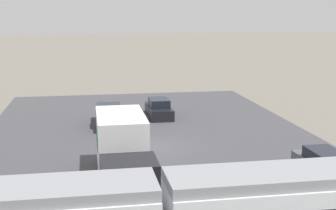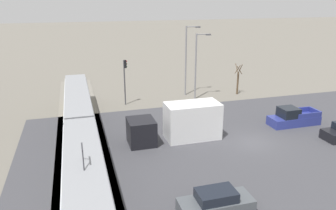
{
  "view_description": "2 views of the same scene",
  "coord_description": "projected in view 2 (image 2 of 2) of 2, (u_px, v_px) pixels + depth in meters",
  "views": [
    {
      "loc": [
        4.3,
        29.85,
        8.93
      ],
      "look_at": [
        -0.43,
        2.72,
        3.39
      ],
      "focal_mm": 50.0,
      "sensor_mm": 36.0,
      "label": 1
    },
    {
      "loc": [
        -23.74,
        14.92,
        12.56
      ],
      "look_at": [
        3.82,
        6.89,
        3.06
      ],
      "focal_mm": 35.0,
      "sensor_mm": 36.0,
      "label": 2
    }
  ],
  "objects": [
    {
      "name": "street_tree",
      "position": [
        238.0,
        81.0,
        43.94
      ],
      "size": [
        0.99,
        0.82,
        4.15
      ],
      "color": "brown",
      "rests_on": "ground"
    },
    {
      "name": "sedan_car_0",
      "position": [
        216.0,
        203.0,
        19.84
      ],
      "size": [
        1.77,
        4.58,
        1.45
      ],
      "color": "#4C5156",
      "rests_on": "ground"
    },
    {
      "name": "box_truck",
      "position": [
        180.0,
        123.0,
        29.78
      ],
      "size": [
        2.6,
        8.43,
        3.34
      ],
      "color": "black",
      "rests_on": "ground"
    },
    {
      "name": "street_lamp_near_crossing",
      "position": [
        197.0,
        62.0,
        40.98
      ],
      "size": [
        0.36,
        1.95,
        8.34
      ],
      "color": "gray",
      "rests_on": "ground"
    },
    {
      "name": "road_surface",
      "position": [
        253.0,
        143.0,
        29.54
      ],
      "size": [
        23.71,
        40.68,
        0.08
      ],
      "color": "#424247",
      "rests_on": "ground"
    },
    {
      "name": "traffic_light_pole",
      "position": [
        125.0,
        76.0,
        39.09
      ],
      "size": [
        0.28,
        0.47,
        5.5
      ],
      "color": "#47474C",
      "rests_on": "ground"
    },
    {
      "name": "light_rail_tram",
      "position": [
        81.0,
        137.0,
        26.81
      ],
      "size": [
        31.79,
        2.6,
        4.39
      ],
      "color": "white",
      "rests_on": "ground"
    },
    {
      "name": "ground_plane",
      "position": [
        253.0,
        143.0,
        29.55
      ],
      "size": [
        320.0,
        320.0,
        0.0
      ],
      "primitive_type": "plane",
      "color": "slate"
    },
    {
      "name": "rail_bed",
      "position": [
        84.0,
        165.0,
        25.58
      ],
      "size": [
        56.38,
        4.4,
        0.22
      ],
      "color": "gray",
      "rests_on": "ground"
    },
    {
      "name": "pickup_truck",
      "position": [
        293.0,
        118.0,
        33.45
      ],
      "size": [
        1.92,
        5.21,
        1.88
      ],
      "color": "navy",
      "rests_on": "ground"
    },
    {
      "name": "street_lamp_mid_block",
      "position": [
        187.0,
        57.0,
        42.59
      ],
      "size": [
        0.36,
        1.95,
        9.09
      ],
      "color": "gray",
      "rests_on": "ground"
    }
  ]
}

